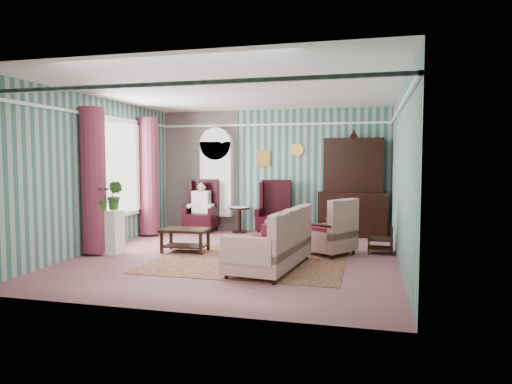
% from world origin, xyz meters
% --- Properties ---
extents(floor, '(6.00, 6.00, 0.00)m').
position_xyz_m(floor, '(0.00, 0.00, 0.00)').
color(floor, '#94565D').
rests_on(floor, ground).
extents(room_shell, '(5.53, 6.02, 2.91)m').
position_xyz_m(room_shell, '(-0.62, 0.18, 2.01)').
color(room_shell, '#376459').
rests_on(room_shell, ground).
extents(bookcase, '(0.80, 0.28, 2.24)m').
position_xyz_m(bookcase, '(-1.35, 2.84, 1.12)').
color(bookcase, silver).
rests_on(bookcase, floor).
extents(dresser_hutch, '(1.50, 0.56, 2.36)m').
position_xyz_m(dresser_hutch, '(1.90, 2.72, 1.18)').
color(dresser_hutch, black).
rests_on(dresser_hutch, floor).
extents(wingback_left, '(0.76, 0.80, 1.25)m').
position_xyz_m(wingback_left, '(-1.60, 2.45, 0.62)').
color(wingback_left, black).
rests_on(wingback_left, floor).
extents(wingback_right, '(0.76, 0.80, 1.25)m').
position_xyz_m(wingback_right, '(0.15, 2.45, 0.62)').
color(wingback_right, black).
rests_on(wingback_right, floor).
extents(seated_woman, '(0.44, 0.40, 1.18)m').
position_xyz_m(seated_woman, '(-1.60, 2.45, 0.59)').
color(seated_woman, white).
rests_on(seated_woman, floor).
extents(round_side_table, '(0.50, 0.50, 0.60)m').
position_xyz_m(round_side_table, '(-0.70, 2.60, 0.30)').
color(round_side_table, black).
rests_on(round_side_table, floor).
extents(nest_table, '(0.45, 0.38, 0.54)m').
position_xyz_m(nest_table, '(2.47, 0.90, 0.27)').
color(nest_table, black).
rests_on(nest_table, floor).
extents(plant_stand, '(0.55, 0.35, 0.80)m').
position_xyz_m(plant_stand, '(-2.40, -0.30, 0.40)').
color(plant_stand, silver).
rests_on(plant_stand, floor).
extents(rug, '(3.20, 2.60, 0.01)m').
position_xyz_m(rug, '(0.30, -0.30, 0.01)').
color(rug, '#461718').
rests_on(rug, floor).
extents(sofa, '(1.35, 2.06, 1.06)m').
position_xyz_m(sofa, '(0.75, -0.72, 0.53)').
color(sofa, '#C3B097').
rests_on(sofa, floor).
extents(floral_armchair, '(1.14, 1.15, 1.06)m').
position_xyz_m(floral_armchair, '(1.56, 0.58, 0.53)').
color(floral_armchair, '#B4AA8C').
rests_on(floral_armchair, floor).
extents(coffee_table, '(0.87, 0.56, 0.44)m').
position_xyz_m(coffee_table, '(-1.05, 0.15, 0.22)').
color(coffee_table, black).
rests_on(coffee_table, floor).
extents(potted_plant_a, '(0.49, 0.46, 0.43)m').
position_xyz_m(potted_plant_a, '(-2.40, -0.44, 1.01)').
color(potted_plant_a, '#1B581D').
rests_on(potted_plant_a, plant_stand).
extents(potted_plant_b, '(0.30, 0.24, 0.53)m').
position_xyz_m(potted_plant_b, '(-2.28, -0.19, 1.07)').
color(potted_plant_b, '#1F531A').
rests_on(potted_plant_b, plant_stand).
extents(potted_plant_c, '(0.25, 0.25, 0.39)m').
position_xyz_m(potted_plant_c, '(-2.53, -0.26, 0.99)').
color(potted_plant_c, '#1E4816').
rests_on(potted_plant_c, plant_stand).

